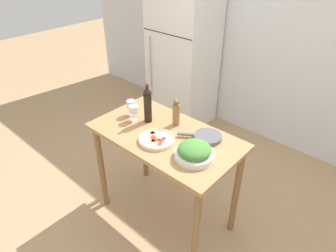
# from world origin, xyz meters

# --- Properties ---
(ground_plane) EXTENTS (14.00, 14.00, 0.00)m
(ground_plane) POSITION_xyz_m (0.00, 0.00, 0.00)
(ground_plane) COLOR tan
(wall_back) EXTENTS (6.40, 0.08, 2.60)m
(wall_back) POSITION_xyz_m (0.00, 1.91, 1.30)
(wall_back) COLOR silver
(wall_back) RESTS_ON ground_plane
(refrigerator) EXTENTS (0.79, 0.68, 1.81)m
(refrigerator) POSITION_xyz_m (-1.07, 1.53, 0.91)
(refrigerator) COLOR white
(refrigerator) RESTS_ON ground_plane
(prep_counter) EXTENTS (1.23, 0.69, 0.95)m
(prep_counter) POSITION_xyz_m (0.00, 0.00, 0.80)
(prep_counter) COLOR #A87A4C
(prep_counter) RESTS_ON ground_plane
(wine_bottle) EXTENTS (0.07, 0.07, 0.35)m
(wine_bottle) POSITION_xyz_m (-0.24, 0.05, 1.11)
(wine_bottle) COLOR black
(wine_bottle) RESTS_ON prep_counter
(wine_glass_near) EXTENTS (0.07, 0.07, 0.14)m
(wine_glass_near) POSITION_xyz_m (-0.34, -0.02, 1.05)
(wine_glass_near) COLOR silver
(wine_glass_near) RESTS_ON prep_counter
(wine_glass_far) EXTENTS (0.07, 0.07, 0.14)m
(wine_glass_far) POSITION_xyz_m (-0.43, 0.03, 1.05)
(wine_glass_far) COLOR silver
(wine_glass_far) RESTS_ON prep_counter
(pepper_mill) EXTENTS (0.06, 0.06, 0.24)m
(pepper_mill) POSITION_xyz_m (-0.03, 0.17, 1.07)
(pepper_mill) COLOR olive
(pepper_mill) RESTS_ON prep_counter
(salad_bowl) EXTENTS (0.28, 0.28, 0.12)m
(salad_bowl) POSITION_xyz_m (0.36, -0.09, 1.01)
(salad_bowl) COLOR white
(salad_bowl) RESTS_ON prep_counter
(homemade_pizza) EXTENTS (0.28, 0.28, 0.03)m
(homemade_pizza) POSITION_xyz_m (0.01, -0.12, 0.97)
(homemade_pizza) COLOR beige
(homemade_pizza) RESTS_ON prep_counter
(cast_iron_skillet) EXTENTS (0.32, 0.25, 0.04)m
(cast_iron_skillet) POSITION_xyz_m (0.29, 0.17, 0.97)
(cast_iron_skillet) COLOR #56565B
(cast_iron_skillet) RESTS_ON prep_counter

